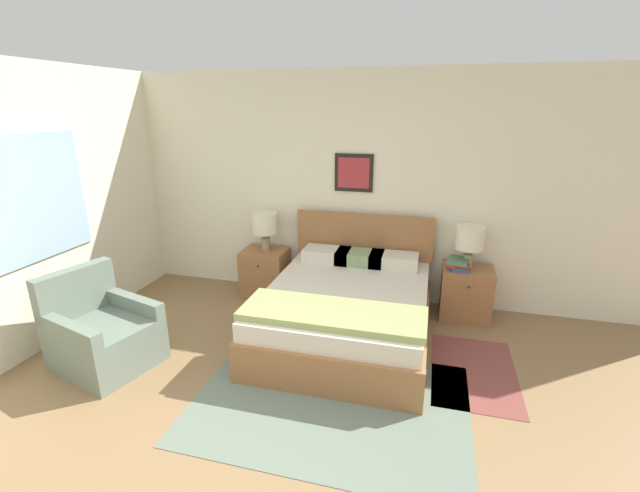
{
  "coord_description": "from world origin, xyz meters",
  "views": [
    {
      "loc": [
        0.9,
        -1.74,
        2.21
      ],
      "look_at": [
        -0.0,
        1.66,
        1.05
      ],
      "focal_mm": 24.0,
      "sensor_mm": 36.0,
      "label": 1
    }
  ],
  "objects_px": {
    "table_lamp_near_window": "(265,224)",
    "table_lamp_by_door": "(470,239)",
    "nightstand_by_door": "(466,293)",
    "armchair": "(102,334)",
    "nightstand_near_window": "(265,272)",
    "bed": "(347,309)"
  },
  "relations": [
    {
      "from": "nightstand_near_window",
      "to": "table_lamp_near_window",
      "type": "xyz_separation_m",
      "value": [
        0.01,
        0.03,
        0.6
      ]
    },
    {
      "from": "nightstand_by_door",
      "to": "table_lamp_near_window",
      "type": "bearing_deg",
      "value": 179.3
    },
    {
      "from": "nightstand_near_window",
      "to": "nightstand_by_door",
      "type": "xyz_separation_m",
      "value": [
        2.32,
        0.0,
        0.0
      ]
    },
    {
      "from": "table_lamp_near_window",
      "to": "bed",
      "type": "bearing_deg",
      "value": -33.75
    },
    {
      "from": "nightstand_by_door",
      "to": "table_lamp_near_window",
      "type": "distance_m",
      "value": 2.39
    },
    {
      "from": "bed",
      "to": "nightstand_by_door",
      "type": "bearing_deg",
      "value": 32.56
    },
    {
      "from": "armchair",
      "to": "bed",
      "type": "bearing_deg",
      "value": 132.38
    },
    {
      "from": "nightstand_by_door",
      "to": "table_lamp_by_door",
      "type": "xyz_separation_m",
      "value": [
        -0.02,
        0.03,
        0.6
      ]
    },
    {
      "from": "bed",
      "to": "table_lamp_near_window",
      "type": "distance_m",
      "value": 1.5
    },
    {
      "from": "armchair",
      "to": "table_lamp_near_window",
      "type": "bearing_deg",
      "value": 169.96
    },
    {
      "from": "bed",
      "to": "table_lamp_near_window",
      "type": "height_order",
      "value": "bed"
    },
    {
      "from": "table_lamp_near_window",
      "to": "table_lamp_by_door",
      "type": "distance_m",
      "value": 2.3
    },
    {
      "from": "table_lamp_by_door",
      "to": "nightstand_near_window",
      "type": "bearing_deg",
      "value": -179.3
    },
    {
      "from": "nightstand_near_window",
      "to": "nightstand_by_door",
      "type": "relative_size",
      "value": 1.0
    },
    {
      "from": "armchair",
      "to": "nightstand_near_window",
      "type": "height_order",
      "value": "armchair"
    },
    {
      "from": "nightstand_by_door",
      "to": "nightstand_near_window",
      "type": "bearing_deg",
      "value": 180.0
    },
    {
      "from": "bed",
      "to": "table_lamp_near_window",
      "type": "relative_size",
      "value": 4.34
    },
    {
      "from": "bed",
      "to": "armchair",
      "type": "bearing_deg",
      "value": -153.19
    },
    {
      "from": "nightstand_near_window",
      "to": "table_lamp_by_door",
      "type": "distance_m",
      "value": 2.38
    },
    {
      "from": "table_lamp_by_door",
      "to": "bed",
      "type": "bearing_deg",
      "value": -146.07
    },
    {
      "from": "armchair",
      "to": "table_lamp_by_door",
      "type": "relative_size",
      "value": 2.11
    },
    {
      "from": "table_lamp_near_window",
      "to": "table_lamp_by_door",
      "type": "bearing_deg",
      "value": 0.0
    }
  ]
}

